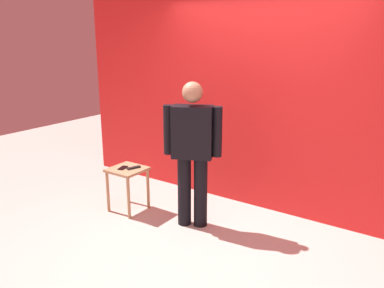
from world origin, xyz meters
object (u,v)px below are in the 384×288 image
object	(u,v)px
cell_phone	(123,168)
tv_remote	(134,168)
side_table	(128,177)
standing_person	(192,148)

from	to	relation	value
cell_phone	tv_remote	xyz separation A→B (m)	(0.11, 0.07, 0.01)
side_table	tv_remote	size ratio (longest dim) A/B	3.17
side_table	tv_remote	world-z (taller)	tv_remote
standing_person	side_table	xyz separation A→B (m)	(-0.86, -0.13, -0.48)
side_table	cell_phone	xyz separation A→B (m)	(-0.04, -0.03, 0.11)
side_table	tv_remote	xyz separation A→B (m)	(0.07, 0.04, 0.12)
standing_person	tv_remote	size ratio (longest dim) A/B	9.50
cell_phone	tv_remote	distance (m)	0.13
side_table	cell_phone	bearing A→B (deg)	-147.55
tv_remote	side_table	bearing A→B (deg)	-129.45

